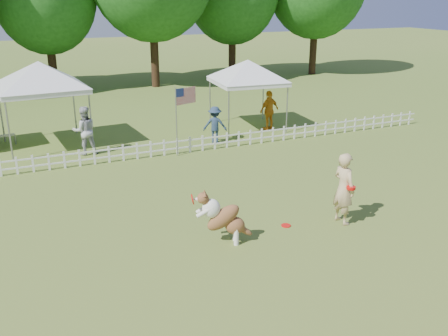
# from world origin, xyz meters

# --- Properties ---
(ground) EXTENTS (120.00, 120.00, 0.00)m
(ground) POSITION_xyz_m (0.00, 0.00, 0.00)
(ground) COLOR #466B22
(ground) RESTS_ON ground
(picket_fence) EXTENTS (22.00, 0.08, 0.60)m
(picket_fence) POSITION_xyz_m (0.00, 7.00, 0.30)
(picket_fence) COLOR white
(picket_fence) RESTS_ON ground
(handler) EXTENTS (0.51, 0.72, 1.87)m
(handler) POSITION_xyz_m (1.79, -0.23, 0.94)
(handler) COLOR tan
(handler) RESTS_ON ground
(dog) EXTENTS (1.35, 0.81, 1.32)m
(dog) POSITION_xyz_m (-1.45, -0.06, 0.66)
(dog) COLOR brown
(dog) RESTS_ON ground
(frisbee_on_turf) EXTENTS (0.29, 0.29, 0.02)m
(frisbee_on_turf) POSITION_xyz_m (0.37, 0.15, 0.01)
(frisbee_on_turf) COLOR red
(frisbee_on_turf) RESTS_ON ground
(canopy_tent_left) EXTENTS (3.31, 3.31, 3.18)m
(canopy_tent_left) POSITION_xyz_m (-4.53, 10.00, 1.59)
(canopy_tent_left) COLOR silver
(canopy_tent_left) RESTS_ON ground
(canopy_tent_right) EXTENTS (3.04, 3.04, 2.90)m
(canopy_tent_right) POSITION_xyz_m (3.77, 9.40, 1.45)
(canopy_tent_right) COLOR silver
(canopy_tent_right) RESTS_ON ground
(flag_pole) EXTENTS (0.94, 0.41, 2.49)m
(flag_pole) POSITION_xyz_m (-0.31, 6.81, 1.25)
(flag_pole) COLOR gray
(flag_pole) RESTS_ON ground
(spectator_a) EXTENTS (0.87, 0.69, 1.78)m
(spectator_a) POSITION_xyz_m (-3.32, 8.33, 0.89)
(spectator_a) COLOR #A9AAAF
(spectator_a) RESTS_ON ground
(spectator_b) EXTENTS (1.07, 0.87, 1.45)m
(spectator_b) POSITION_xyz_m (1.61, 7.85, 0.72)
(spectator_b) COLOR #23354B
(spectator_b) RESTS_ON ground
(spectator_c) EXTENTS (1.07, 0.65, 1.71)m
(spectator_c) POSITION_xyz_m (4.51, 8.75, 0.85)
(spectator_c) COLOR orange
(spectator_c) RESTS_ON ground
(tree_center_left) EXTENTS (6.00, 6.00, 9.80)m
(tree_center_left) POSITION_xyz_m (-3.00, 22.50, 4.90)
(tree_center_left) COLOR #1B4D16
(tree_center_left) RESTS_ON ground
(tree_right) EXTENTS (6.20, 6.20, 10.40)m
(tree_right) POSITION_xyz_m (9.00, 22.50, 5.20)
(tree_right) COLOR #1B4D16
(tree_right) RESTS_ON ground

